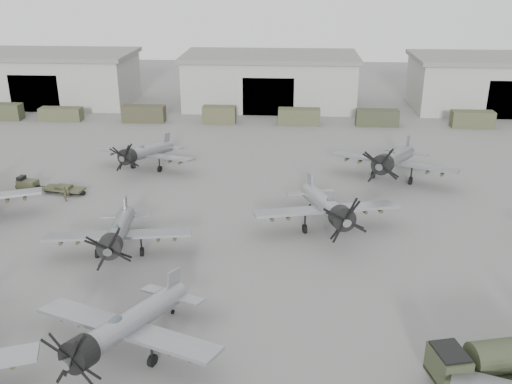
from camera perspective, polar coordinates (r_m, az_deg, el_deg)
ground at (r=41.08m, az=-2.24°, el=-11.57°), size 220.00×220.00×0.00m
hangar_left at (r=106.29m, az=-19.91°, el=10.73°), size 29.00×14.80×8.70m
hangar_center at (r=97.83m, az=1.41°, el=11.13°), size 29.00×14.80×8.70m
hangar_right at (r=103.59m, az=23.26°, el=10.00°), size 29.00×14.80×8.70m
support_truck_0 at (r=97.57m, az=-23.91°, el=7.36°), size 5.62×2.20×2.49m
support_truck_1 at (r=93.81m, az=-18.90°, el=7.39°), size 6.44×2.20×2.01m
support_truck_2 at (r=89.64m, az=-11.15°, el=7.68°), size 6.47×2.20×2.50m
support_truck_3 at (r=87.43m, az=-3.69°, el=7.72°), size 5.00×2.20×2.59m
support_truck_4 at (r=86.77m, az=4.32°, el=7.54°), size 6.27×2.20×2.41m
support_truck_5 at (r=87.70m, az=12.02°, el=7.27°), size 6.31×2.20×2.41m
support_truck_6 at (r=90.79m, az=20.82°, el=6.82°), size 6.14×2.20×2.43m
aircraft_near_1 at (r=36.19m, az=-13.16°, el=-13.02°), size 12.34×11.15×4.99m
aircraft_mid_1 at (r=47.95m, az=-13.69°, el=-4.00°), size 12.19×10.98×4.84m
aircraft_mid_2 at (r=51.29m, az=7.18°, el=-1.50°), size 13.40×12.06×5.33m
aircraft_far_0 at (r=67.70m, az=-11.09°, el=3.88°), size 11.93×10.74×4.77m
aircraft_far_1 at (r=64.61m, az=13.53°, el=3.16°), size 13.73×12.45×5.62m
fuel_tanker at (r=36.46m, az=22.57°, el=-15.26°), size 7.72×4.59×2.84m
tug_trailer at (r=64.95m, az=-20.66°, el=0.56°), size 7.66×2.74×1.52m
ground_crew at (r=61.29m, az=-18.53°, el=-0.13°), size 0.59×0.71×1.68m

